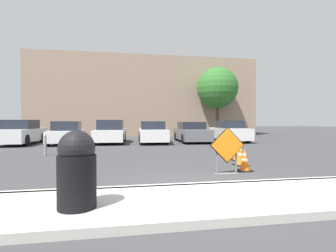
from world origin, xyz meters
TOP-DOWN VIEW (x-y plane):
  - ground_plane at (0.00, 10.00)m, footprint 96.00×96.00m
  - sidewalk_strip at (0.00, -1.02)m, footprint 30.97×2.05m
  - curb_lip at (0.00, 0.00)m, footprint 30.97×0.20m
  - road_closed_sign at (1.26, 1.42)m, footprint 1.02×0.20m
  - traffic_cone_nearest at (1.97, 1.78)m, footprint 0.40×0.40m
  - traffic_cone_second at (2.29, 2.73)m, footprint 0.44×0.44m
  - traffic_cone_third at (2.64, 3.73)m, footprint 0.39×0.39m
  - parked_car_nearest at (-7.93, 12.49)m, footprint 2.00×4.60m
  - parked_car_second at (-5.14, 12.46)m, footprint 2.05×4.57m
  - parked_car_third at (-2.34, 12.54)m, footprint 2.12×4.45m
  - parked_car_fourth at (0.46, 12.26)m, footprint 2.02×4.72m
  - parked_car_fifth at (3.26, 12.43)m, footprint 2.05×4.63m
  - parked_car_sixth at (6.05, 12.29)m, footprint 1.96×4.41m
  - trash_bin at (-2.36, -1.21)m, footprint 0.60×0.60m
  - bollard_nearest at (-3.36, 6.50)m, footprint 0.12×0.12m
  - bollard_second at (-4.87, 6.50)m, footprint 0.12×0.12m
  - building_facade_backdrop at (0.86, 21.68)m, footprint 22.09×5.00m
  - street_tree_behind_lot at (7.29, 17.94)m, footprint 3.83×3.83m

SIDE VIEW (x-z plane):
  - ground_plane at x=0.00m, z-range 0.00..0.00m
  - sidewalk_strip at x=0.00m, z-range 0.00..0.14m
  - curb_lip at x=0.00m, z-range 0.00..0.14m
  - traffic_cone_third at x=2.64m, z-range -0.01..0.63m
  - traffic_cone_nearest at x=1.97m, z-range -0.01..0.67m
  - traffic_cone_second at x=2.29m, z-range -0.01..0.73m
  - bollard_nearest at x=-3.36m, z-range 0.03..0.90m
  - bollard_second at x=-4.87m, z-range 0.03..0.93m
  - parked_car_fifth at x=3.26m, z-range -0.04..1.37m
  - parked_car_second at x=-5.14m, z-range -0.05..1.41m
  - parked_car_fourth at x=0.46m, z-range -0.04..1.41m
  - parked_car_sixth at x=6.05m, z-range -0.05..1.44m
  - road_closed_sign at x=1.26m, z-range 0.04..1.37m
  - parked_car_third at x=-2.34m, z-range -0.06..1.49m
  - parked_car_nearest at x=-7.93m, z-range -0.05..1.50m
  - trash_bin at x=-2.36m, z-range 0.14..1.37m
  - building_facade_backdrop at x=0.86m, z-range 0.00..7.75m
  - street_tree_behind_lot at x=7.29m, z-range 1.31..7.80m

